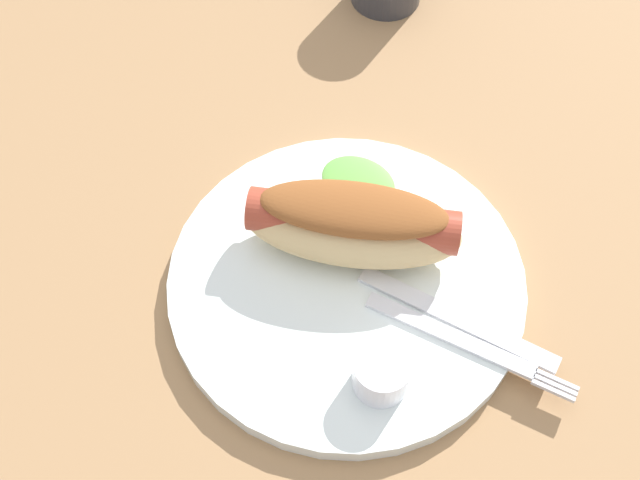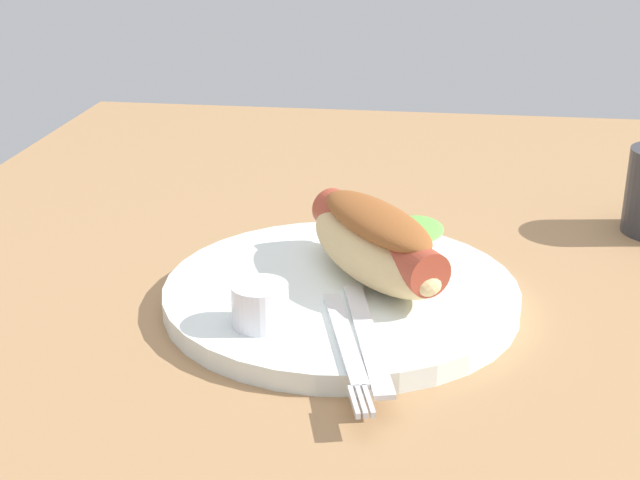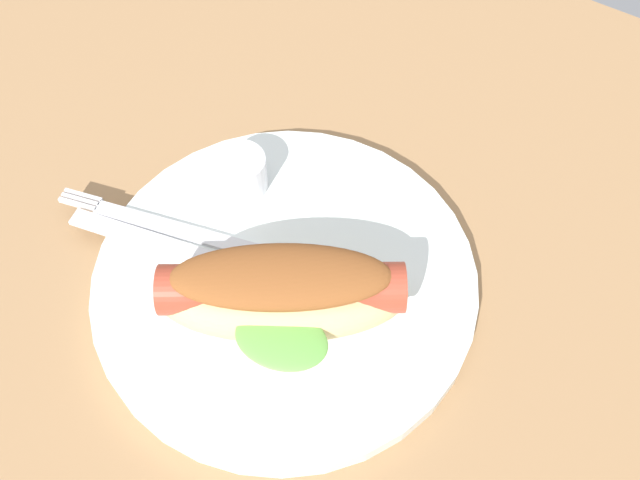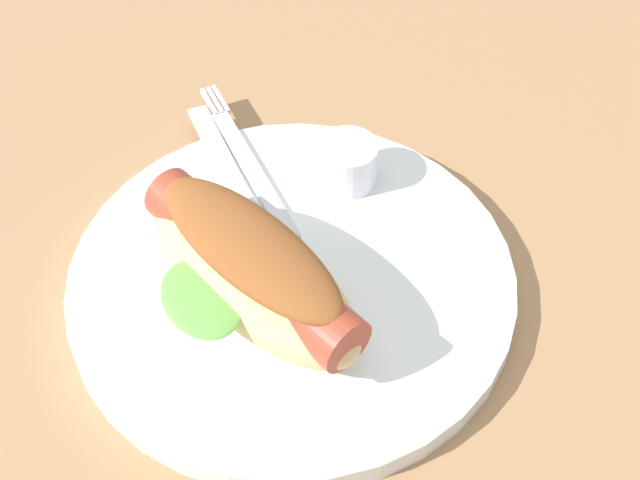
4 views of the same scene
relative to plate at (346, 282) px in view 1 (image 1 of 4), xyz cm
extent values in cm
cube|color=#9E754C|center=(3.07, -1.30, -1.70)|extent=(120.00, 90.00, 1.80)
cylinder|color=white|center=(0.00, 0.00, 0.00)|extent=(27.76, 27.76, 1.60)
ellipsoid|color=#DBB77A|center=(1.68, -2.50, 3.30)|extent=(17.61, 14.85, 4.99)
cylinder|color=#A33D28|center=(1.68, -2.50, 4.17)|extent=(15.22, 11.77, 3.39)
ellipsoid|color=brown|center=(1.68, -2.50, 5.69)|extent=(14.60, 12.07, 2.09)
ellipsoid|color=#6BB74C|center=(3.76, -5.50, 4.29)|extent=(6.90, 5.77, 1.02)
cylinder|color=white|center=(-7.47, 4.89, 2.34)|extent=(4.06, 4.06, 3.09)
cube|color=silver|center=(-8.95, -1.06, 1.00)|extent=(13.07, 4.64, 0.40)
cube|color=silver|center=(-16.99, -2.79, 1.00)|extent=(3.17, 1.13, 0.40)
cube|color=silver|center=(-16.87, -3.22, 1.00)|extent=(3.17, 1.13, 0.40)
cube|color=silver|center=(-16.75, -3.66, 1.00)|extent=(3.17, 1.13, 0.40)
cube|color=silver|center=(-8.48, -2.80, 0.98)|extent=(15.88, 5.00, 0.36)
camera|label=1|loc=(-18.91, 23.80, 53.84)|focal=44.38mm
camera|label=2|loc=(-63.25, -7.22, 30.33)|focal=50.40mm
camera|label=3|loc=(15.92, -19.65, 43.62)|focal=38.78mm
camera|label=4|loc=(34.09, -3.97, 43.22)|focal=49.50mm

